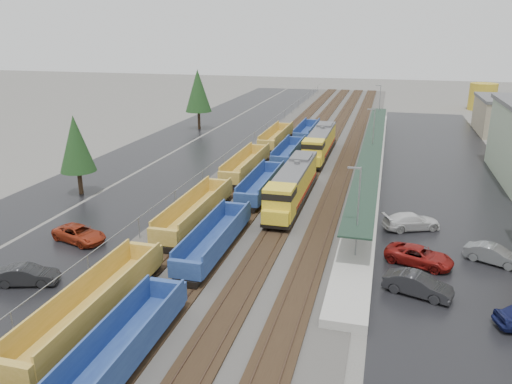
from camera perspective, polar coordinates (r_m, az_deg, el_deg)
ballast_strip at (r=79.98m, az=6.48°, el=5.09°), size 20.00×160.00×0.08m
trackbed at (r=79.95m, az=6.48°, el=5.18°), size 14.60×160.00×0.22m
west_parking_lot at (r=83.40m, az=-3.81°, el=5.69°), size 10.00×160.00×0.02m
west_road at (r=87.06m, az=-10.10°, el=5.97°), size 9.00×160.00×0.02m
east_commuter_lot at (r=69.95m, az=20.78°, el=2.09°), size 16.00×100.00×0.02m
station_platform at (r=69.35m, az=13.03°, el=3.31°), size 3.00×80.00×8.00m
chainlink_fence at (r=80.04m, az=-0.43°, el=6.37°), size 0.08×160.04×2.02m
distant_hills at (r=231.01m, az=23.72°, el=12.19°), size 301.00×140.00×25.20m
tree_west_near at (r=58.88m, az=-19.90°, el=5.19°), size 3.96×3.96×9.00m
tree_west_far at (r=94.22m, az=-6.65°, el=11.43°), size 4.84×4.84×11.00m
locomotive_lead at (r=52.69m, az=4.17°, el=0.75°), size 2.76×18.20×4.12m
locomotive_trail at (r=72.77m, az=7.30°, el=5.52°), size 2.76×18.20×4.12m
well_string_yellow at (r=48.40m, az=-6.88°, el=-2.22°), size 2.69×86.76×2.38m
well_string_blue at (r=49.00m, az=-1.63°, el=-1.88°), size 2.59×92.85×2.30m
storage_tank at (r=128.47m, az=24.47°, el=9.89°), size 6.11×6.11×6.11m
parked_car_west_b at (r=40.68m, az=-24.71°, el=-8.65°), size 2.77×4.70×1.46m
parked_car_west_c at (r=46.77m, az=-19.53°, el=-4.55°), size 3.74×5.59×1.43m
parked_car_east_a at (r=37.45m, az=18.01°, el=-10.06°), size 3.04×5.01×1.56m
parked_car_east_b at (r=42.01m, az=18.15°, el=-6.98°), size 4.00×5.79×1.47m
parked_car_east_c at (r=48.94m, az=17.35°, el=-3.23°), size 4.18×5.79×1.56m
parked_car_east_e at (r=44.43m, az=25.54°, el=-6.50°), size 3.27×4.72×1.47m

